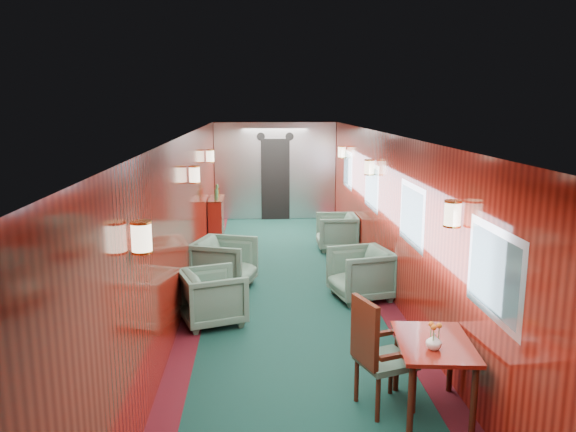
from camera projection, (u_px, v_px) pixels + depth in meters
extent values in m
plane|color=#0E322A|center=(290.00, 299.00, 8.31)|extent=(12.00, 12.00, 0.00)
cube|color=silver|center=(290.00, 139.00, 7.85)|extent=(3.00, 12.00, 0.10)
cube|color=silver|center=(290.00, 138.00, 7.84)|extent=(1.20, 12.00, 0.06)
cube|color=maroon|center=(275.00, 171.00, 13.94)|extent=(3.00, 0.10, 2.40)
cube|color=maroon|center=(185.00, 221.00, 7.99)|extent=(0.10, 12.00, 2.40)
cube|color=maroon|center=(393.00, 218.00, 8.16)|extent=(0.10, 12.00, 2.40)
cube|color=#3C0C13|center=(198.00, 300.00, 8.23)|extent=(0.30, 12.00, 0.01)
cube|color=#3C0C13|center=(380.00, 297.00, 8.39)|extent=(0.30, 12.00, 0.01)
cube|color=silver|center=(275.00, 171.00, 13.87)|extent=(2.98, 0.12, 2.38)
cube|color=black|center=(275.00, 179.00, 13.83)|extent=(0.70, 0.06, 2.00)
cylinder|color=black|center=(261.00, 137.00, 13.61)|extent=(0.20, 0.04, 0.20)
cylinder|color=black|center=(290.00, 136.00, 13.65)|extent=(0.20, 0.04, 0.20)
cube|color=silver|center=(494.00, 273.00, 4.68)|extent=(0.02, 1.10, 0.80)
cube|color=#4B6670|center=(493.00, 273.00, 4.68)|extent=(0.01, 0.96, 0.66)
cube|color=silver|center=(412.00, 215.00, 7.13)|extent=(0.02, 1.10, 0.80)
cube|color=#4B6670|center=(411.00, 215.00, 7.13)|extent=(0.01, 0.96, 0.66)
cube|color=silver|center=(372.00, 186.00, 9.58)|extent=(0.02, 1.10, 0.80)
cube|color=#4B6670|center=(371.00, 186.00, 9.58)|extent=(0.01, 0.96, 0.66)
cube|color=silver|center=(348.00, 169.00, 12.02)|extent=(0.02, 1.10, 0.80)
cube|color=#4B6670|center=(347.00, 169.00, 12.02)|extent=(0.01, 0.96, 0.66)
cylinder|color=#F3E4BE|center=(142.00, 237.00, 4.45)|extent=(0.16, 0.16, 0.24)
cylinder|color=gold|center=(142.00, 252.00, 4.47)|extent=(0.17, 0.17, 0.02)
cylinder|color=#F3E4BE|center=(453.00, 214.00, 5.39)|extent=(0.16, 0.16, 0.24)
cylinder|color=gold|center=(452.00, 226.00, 5.42)|extent=(0.17, 0.17, 0.02)
cylinder|color=#F3E4BE|center=(194.00, 175.00, 8.36)|extent=(0.16, 0.16, 0.24)
cylinder|color=gold|center=(195.00, 182.00, 8.39)|extent=(0.17, 0.17, 0.02)
cylinder|color=#F3E4BE|center=(369.00, 167.00, 9.31)|extent=(0.16, 0.16, 0.24)
cylinder|color=gold|center=(369.00, 174.00, 9.33)|extent=(0.17, 0.17, 0.02)
cylinder|color=#F3E4BE|center=(210.00, 156.00, 11.30)|extent=(0.16, 0.16, 0.24)
cylinder|color=gold|center=(210.00, 162.00, 11.32)|extent=(0.17, 0.17, 0.02)
cylinder|color=#F3E4BE|center=(342.00, 152.00, 12.24)|extent=(0.16, 0.16, 0.24)
cylinder|color=gold|center=(342.00, 157.00, 12.27)|extent=(0.17, 0.17, 0.02)
cube|color=maroon|center=(434.00, 343.00, 5.12)|extent=(0.76, 1.01, 0.04)
cylinder|color=#3F1A0E|center=(411.00, 402.00, 4.80)|extent=(0.06, 0.06, 0.67)
cylinder|color=#3F1A0E|center=(474.00, 403.00, 4.78)|extent=(0.06, 0.06, 0.67)
cylinder|color=#3F1A0E|center=(397.00, 359.00, 5.60)|extent=(0.06, 0.06, 0.67)
cylinder|color=#3F1A0E|center=(450.00, 360.00, 5.58)|extent=(0.06, 0.06, 0.67)
cube|color=#1A3E34|center=(386.00, 361.00, 5.26)|extent=(0.60, 0.60, 0.06)
cube|color=#3F1A0E|center=(365.00, 332.00, 5.11)|extent=(0.19, 0.42, 0.61)
cube|color=#1A3E34|center=(367.00, 338.00, 5.13)|extent=(0.13, 0.31, 0.37)
cube|color=#3F1A0E|center=(400.00, 355.00, 5.02)|extent=(0.42, 0.19, 0.04)
cube|color=#3F1A0E|center=(373.00, 335.00, 5.44)|extent=(0.42, 0.19, 0.04)
cylinder|color=#3F1A0E|center=(378.00, 399.00, 5.06)|extent=(0.04, 0.04, 0.44)
cylinder|color=#3F1A0E|center=(414.00, 391.00, 5.21)|extent=(0.04, 0.04, 0.44)
cylinder|color=#3F1A0E|center=(357.00, 380.00, 5.41)|extent=(0.04, 0.04, 0.44)
cylinder|color=#3F1A0E|center=(391.00, 373.00, 5.56)|extent=(0.04, 0.04, 0.44)
cube|color=maroon|center=(216.00, 218.00, 12.06)|extent=(0.28, 0.94, 0.85)
cube|color=#3F1A0E|center=(216.00, 198.00, 11.97)|extent=(0.30, 0.96, 0.02)
cylinder|color=#254A27|center=(216.00, 195.00, 11.72)|extent=(0.07, 0.07, 0.22)
cylinder|color=#254A27|center=(217.00, 191.00, 12.04)|extent=(0.06, 0.06, 0.28)
cylinder|color=gold|center=(218.00, 192.00, 12.23)|extent=(0.08, 0.08, 0.18)
imported|color=silver|center=(434.00, 341.00, 4.94)|extent=(0.16, 0.16, 0.15)
imported|color=#1A3E34|center=(213.00, 297.00, 7.33)|extent=(1.00, 0.98, 0.72)
imported|color=#1A3E34|center=(225.00, 264.00, 8.72)|extent=(1.08, 1.07, 0.79)
imported|color=#1A3E34|center=(361.00, 274.00, 8.26)|extent=(0.99, 0.98, 0.75)
imported|color=#1A3E34|center=(337.00, 232.00, 11.07)|extent=(0.79, 0.77, 0.71)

